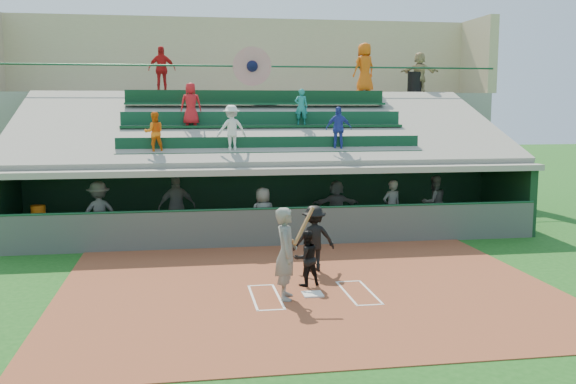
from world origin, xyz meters
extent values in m
plane|color=#164B15|center=(0.00, 0.00, 0.00)|extent=(100.00, 100.00, 0.00)
cube|color=brown|center=(0.00, 0.50, 0.01)|extent=(11.00, 9.00, 0.02)
cube|color=silver|center=(0.00, 0.00, 0.04)|extent=(0.43, 0.43, 0.03)
cube|color=white|center=(-0.75, 0.00, 0.02)|extent=(0.05, 1.80, 0.01)
cube|color=silver|center=(0.75, 0.00, 0.02)|extent=(0.05, 1.80, 0.01)
cube|color=white|center=(-1.30, 0.00, 0.02)|extent=(0.05, 1.80, 0.01)
cube|color=white|center=(1.30, 0.00, 0.02)|extent=(0.05, 1.80, 0.01)
cube|color=white|center=(-1.02, 0.90, 0.02)|extent=(0.60, 0.05, 0.01)
cube|color=white|center=(1.02, 0.90, 0.02)|extent=(0.60, 0.05, 0.01)
cube|color=white|center=(-1.02, -0.90, 0.02)|extent=(0.60, 0.05, 0.01)
cube|color=white|center=(1.02, -0.90, 0.02)|extent=(0.60, 0.05, 0.01)
cube|color=gray|center=(0.00, 6.75, 0.02)|extent=(16.00, 3.50, 0.04)
cube|color=gray|center=(0.00, 13.50, 2.30)|extent=(20.00, 3.00, 4.60)
cube|color=#4D524D|center=(0.00, 5.00, 0.55)|extent=(16.00, 0.06, 1.10)
cylinder|color=#154428|center=(0.00, 5.00, 1.12)|extent=(16.00, 0.08, 0.08)
cube|color=black|center=(0.00, 8.50, 1.10)|extent=(16.00, 0.25, 2.20)
cube|color=black|center=(-8.00, 6.75, 1.10)|extent=(0.25, 3.50, 2.20)
cube|color=black|center=(8.00, 6.75, 1.10)|extent=(0.25, 3.50, 2.20)
cube|color=gray|center=(0.00, 6.75, 2.20)|extent=(16.40, 3.90, 0.18)
cube|color=gray|center=(0.00, 10.25, 1.15)|extent=(16.40, 3.50, 2.30)
cube|color=gray|center=(0.00, 11.90, 2.30)|extent=(16.40, 0.30, 4.60)
cube|color=gray|center=(0.00, 8.60, 3.45)|extent=(16.40, 6.51, 2.37)
cube|color=#0D391D|center=(0.00, 6.20, 2.65)|extent=(9.40, 0.42, 0.08)
cube|color=#0B331F|center=(0.00, 6.40, 2.91)|extent=(9.40, 0.06, 0.45)
cube|color=#0C371B|center=(0.00, 8.10, 3.40)|extent=(9.40, 0.42, 0.08)
cube|color=#0D3B24|center=(0.00, 8.30, 3.66)|extent=(9.40, 0.06, 0.45)
cube|color=#0C381F|center=(0.00, 10.00, 4.15)|extent=(9.40, 0.42, 0.08)
cube|color=#0B3319|center=(0.00, 10.20, 4.41)|extent=(9.40, 0.06, 0.45)
imported|color=orange|center=(-3.55, 6.30, 3.30)|extent=(0.66, 0.55, 1.21)
imported|color=silver|center=(-1.25, 6.30, 3.40)|extent=(1.01, 0.71, 1.41)
imported|color=#2839A1|center=(2.08, 6.30, 3.37)|extent=(0.84, 0.45, 1.36)
imported|color=#B5141A|center=(-2.43, 8.20, 4.13)|extent=(0.69, 0.46, 1.39)
imported|color=#1B7978|center=(1.25, 8.20, 4.04)|extent=(0.49, 0.37, 1.20)
cylinder|color=#154329|center=(0.00, 12.00, 5.60)|extent=(20.00, 0.07, 0.07)
cylinder|color=#B22019|center=(0.00, 11.98, 5.60)|extent=(1.50, 0.06, 1.50)
sphere|color=black|center=(0.00, 11.95, 5.60)|extent=(0.44, 0.44, 0.44)
cube|color=tan|center=(0.00, 15.00, 6.20)|extent=(20.00, 0.40, 3.20)
cube|color=tan|center=(10.00, 13.50, 6.20)|extent=(0.40, 3.00, 3.20)
imported|color=#5C5E59|center=(-0.61, -0.17, 1.00)|extent=(0.58, 0.78, 1.96)
cylinder|color=brown|center=(-0.26, -0.32, 1.60)|extent=(0.56, 0.54, 0.75)
sphere|color=brown|center=(-0.48, -0.17, 1.25)|extent=(0.10, 0.10, 0.10)
imported|color=black|center=(0.00, 0.75, 0.65)|extent=(0.72, 0.63, 1.27)
imported|color=black|center=(0.44, 2.03, 0.83)|extent=(1.08, 0.65, 1.63)
cube|color=#996637|center=(0.07, 7.97, 0.29)|extent=(16.58, 2.91, 0.50)
cube|color=silver|center=(-6.84, 6.17, 0.42)|extent=(0.96, 0.78, 0.75)
cylinder|color=orange|center=(-6.91, 6.16, 1.00)|extent=(0.41, 0.41, 0.41)
imported|color=#555753|center=(-5.20, 6.07, 0.96)|extent=(1.34, 1.02, 1.84)
imported|color=#51544F|center=(-2.93, 6.42, 1.01)|extent=(1.22, 0.71, 1.95)
imported|color=#555752|center=(-0.42, 5.38, 0.87)|extent=(0.92, 0.72, 1.65)
imported|color=#5D605B|center=(2.18, 6.92, 0.86)|extent=(1.57, 0.62, 1.65)
imported|color=#5C605A|center=(3.75, 5.98, 0.91)|extent=(0.72, 0.56, 1.73)
imported|color=#51534E|center=(5.38, 6.56, 0.93)|extent=(0.96, 0.81, 1.77)
cylinder|color=black|center=(6.93, 12.84, 5.04)|extent=(0.59, 0.59, 0.89)
imported|color=red|center=(-3.47, 12.78, 5.50)|extent=(1.08, 0.51, 1.79)
imported|color=#CD520C|center=(4.51, 12.01, 5.58)|extent=(1.13, 0.96, 1.97)
imported|color=tan|center=(7.11, 12.77, 5.45)|extent=(1.65, 1.02, 1.70)
camera|label=1|loc=(-2.69, -13.19, 4.08)|focal=40.00mm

